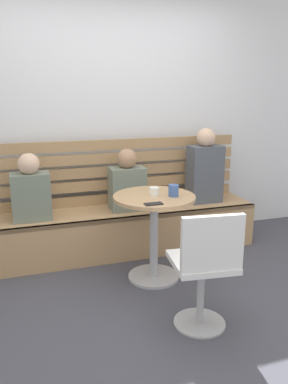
{
  "coord_description": "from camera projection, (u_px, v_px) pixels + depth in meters",
  "views": [
    {
      "loc": [
        -0.93,
        -2.33,
        1.58
      ],
      "look_at": [
        0.06,
        0.66,
        0.75
      ],
      "focal_mm": 36.23,
      "sensor_mm": 36.0,
      "label": 1
    }
  ],
  "objects": [
    {
      "name": "cup_mug_blue",
      "position": [
        174.0,
        191.0,
        3.15
      ],
      "size": [
        0.08,
        0.08,
        0.09
      ],
      "primitive_type": "cylinder",
      "color": "#3D5B9E",
      "rests_on": "cafe_table"
    },
    {
      "name": "back_wall",
      "position": [
        109.0,
        103.0,
        3.96
      ],
      "size": [
        5.2,
        0.1,
        2.9
      ],
      "primitive_type": "cube",
      "color": "silver",
      "rests_on": "ground"
    },
    {
      "name": "phone_on_table",
      "position": [
        153.0,
        204.0,
        2.94
      ],
      "size": [
        0.14,
        0.07,
        0.01
      ],
      "primitive_type": "cube",
      "rotation": [
        0.0,
        0.0,
        1.58
      ],
      "color": "black",
      "rests_on": "cafe_table"
    },
    {
      "name": "person_child_middle",
      "position": [
        127.0,
        183.0,
        3.75
      ],
      "size": [
        0.34,
        0.22,
        0.6
      ],
      "color": "slate",
      "rests_on": "booth_bench"
    },
    {
      "name": "ground",
      "position": [
        165.0,
        314.0,
        2.82
      ],
      "size": [
        8.0,
        8.0,
        0.0
      ],
      "primitive_type": "plane",
      "color": "#42424C"
    },
    {
      "name": "white_chair",
      "position": [
        205.0,
        267.0,
        2.53
      ],
      "size": [
        0.44,
        0.44,
        0.85
      ],
      "color": "#ADADB2",
      "rests_on": "ground"
    },
    {
      "name": "booth_backrest",
      "position": [
        115.0,
        171.0,
        3.95
      ],
      "size": [
        2.65,
        0.04,
        0.66
      ],
      "color": "#A68157",
      "rests_on": "booth_bench"
    },
    {
      "name": "person_child_left",
      "position": [
        31.0,
        191.0,
        3.46
      ],
      "size": [
        0.34,
        0.22,
        0.61
      ],
      "color": "slate",
      "rests_on": "booth_bench"
    },
    {
      "name": "cafe_table",
      "position": [
        154.0,
        221.0,
        3.24
      ],
      "size": [
        0.68,
        0.68,
        0.74
      ],
      "color": "#ADADB2",
      "rests_on": "ground"
    },
    {
      "name": "person_adult",
      "position": [
        205.0,
        169.0,
        4.01
      ],
      "size": [
        0.34,
        0.22,
        0.77
      ],
      "color": "#4C515B",
      "rests_on": "booth_bench"
    },
    {
      "name": "cup_ceramic_white",
      "position": [
        154.0,
        191.0,
        3.17
      ],
      "size": [
        0.08,
        0.08,
        0.07
      ],
      "primitive_type": "cylinder",
      "color": "white",
      "rests_on": "cafe_table"
    },
    {
      "name": "booth_bench",
      "position": [
        122.0,
        230.0,
        3.87
      ],
      "size": [
        2.7,
        0.52,
        0.44
      ],
      "color": "tan",
      "rests_on": "ground"
    }
  ]
}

